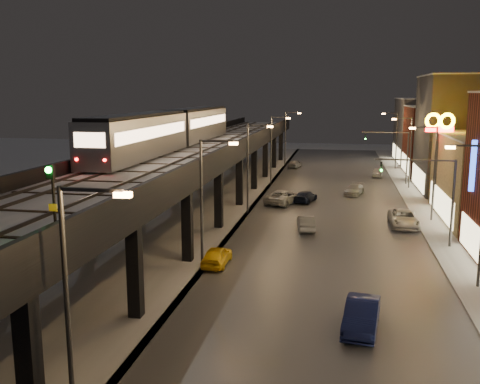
{
  "coord_description": "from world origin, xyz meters",
  "views": [
    {
      "loc": [
        8.32,
        -20.84,
        11.99
      ],
      "look_at": [
        1.32,
        16.21,
        5.0
      ],
      "focal_mm": 40.0,
      "sensor_mm": 36.0,
      "label": 1
    }
  ],
  "objects_px": {
    "car_mid_silver": "(283,197)",
    "car_mid_dark": "(305,197)",
    "subway_train": "(173,129)",
    "car_onc_white": "(354,190)",
    "car_near_white": "(306,223)",
    "car_onc_red": "(377,173)",
    "car_onc_silver": "(362,316)",
    "rail_signal": "(52,187)",
    "car_onc_dark": "(404,219)",
    "car_taxi": "(217,257)",
    "car_far_white": "(295,164)"
  },
  "relations": [
    {
      "from": "car_mid_dark",
      "to": "car_onc_red",
      "type": "xyz_separation_m",
      "value": [
        9.01,
        20.35,
        -0.01
      ]
    },
    {
      "from": "car_mid_dark",
      "to": "car_mid_silver",
      "type": "bearing_deg",
      "value": 44.44
    },
    {
      "from": "car_mid_silver",
      "to": "car_mid_dark",
      "type": "relative_size",
      "value": 1.29
    },
    {
      "from": "rail_signal",
      "to": "car_onc_dark",
      "type": "relative_size",
      "value": 0.52
    },
    {
      "from": "rail_signal",
      "to": "car_onc_white",
      "type": "height_order",
      "value": "rail_signal"
    },
    {
      "from": "subway_train",
      "to": "car_onc_white",
      "type": "xyz_separation_m",
      "value": [
        18.57,
        11.73,
        -7.83
      ]
    },
    {
      "from": "rail_signal",
      "to": "car_near_white",
      "type": "bearing_deg",
      "value": 74.98
    },
    {
      "from": "car_onc_white",
      "to": "car_mid_dark",
      "type": "bearing_deg",
      "value": -120.46
    },
    {
      "from": "rail_signal",
      "to": "car_onc_silver",
      "type": "xyz_separation_m",
      "value": [
        11.76,
        8.62,
        -7.82
      ]
    },
    {
      "from": "rail_signal",
      "to": "car_near_white",
      "type": "height_order",
      "value": "rail_signal"
    },
    {
      "from": "subway_train",
      "to": "car_mid_silver",
      "type": "relative_size",
      "value": 6.7
    },
    {
      "from": "car_far_white",
      "to": "car_onc_white",
      "type": "distance_m",
      "value": 23.71
    },
    {
      "from": "rail_signal",
      "to": "car_taxi",
      "type": "height_order",
      "value": "rail_signal"
    },
    {
      "from": "car_far_white",
      "to": "car_onc_white",
      "type": "xyz_separation_m",
      "value": [
        8.97,
        -21.95,
        -0.03
      ]
    },
    {
      "from": "car_near_white",
      "to": "car_onc_dark",
      "type": "distance_m",
      "value": 9.12
    },
    {
      "from": "car_near_white",
      "to": "car_onc_red",
      "type": "bearing_deg",
      "value": -112.87
    },
    {
      "from": "car_mid_silver",
      "to": "car_onc_red",
      "type": "relative_size",
      "value": 1.55
    },
    {
      "from": "car_onc_white",
      "to": "car_onc_red",
      "type": "distance_m",
      "value": 15.29
    },
    {
      "from": "car_far_white",
      "to": "car_onc_dark",
      "type": "bearing_deg",
      "value": 120.44
    },
    {
      "from": "car_near_white",
      "to": "rail_signal",
      "type": "bearing_deg",
      "value": 66.05
    },
    {
      "from": "subway_train",
      "to": "car_near_white",
      "type": "relative_size",
      "value": 9.4
    },
    {
      "from": "car_taxi",
      "to": "car_onc_white",
      "type": "bearing_deg",
      "value": -108.47
    },
    {
      "from": "car_taxi",
      "to": "car_far_white",
      "type": "xyz_separation_m",
      "value": [
        1.1,
        50.86,
        -0.03
      ]
    },
    {
      "from": "car_mid_dark",
      "to": "subway_train",
      "type": "bearing_deg",
      "value": 39.05
    },
    {
      "from": "subway_train",
      "to": "car_far_white",
      "type": "distance_m",
      "value": 35.88
    },
    {
      "from": "car_taxi",
      "to": "car_onc_silver",
      "type": "xyz_separation_m",
      "value": [
        9.65,
        -8.81,
        0.09
      ]
    },
    {
      "from": "car_mid_dark",
      "to": "car_onc_dark",
      "type": "relative_size",
      "value": 0.81
    },
    {
      "from": "car_mid_silver",
      "to": "car_onc_silver",
      "type": "bearing_deg",
      "value": 120.98
    },
    {
      "from": "car_taxi",
      "to": "car_far_white",
      "type": "height_order",
      "value": "car_taxi"
    },
    {
      "from": "car_onc_silver",
      "to": "car_onc_white",
      "type": "relative_size",
      "value": 1.1
    },
    {
      "from": "subway_train",
      "to": "rail_signal",
      "type": "xyz_separation_m",
      "value": [
        6.4,
        -34.6,
        0.14
      ]
    },
    {
      "from": "rail_signal",
      "to": "car_mid_dark",
      "type": "xyz_separation_m",
      "value": [
        6.75,
        40.85,
        -7.97
      ]
    },
    {
      "from": "car_near_white",
      "to": "car_onc_silver",
      "type": "relative_size",
      "value": 0.85
    },
    {
      "from": "car_near_white",
      "to": "car_onc_dark",
      "type": "relative_size",
      "value": 0.74
    },
    {
      "from": "car_near_white",
      "to": "car_mid_dark",
      "type": "height_order",
      "value": "car_near_white"
    },
    {
      "from": "car_near_white",
      "to": "car_mid_silver",
      "type": "xyz_separation_m",
      "value": [
        -3.2,
        11.04,
        0.12
      ]
    },
    {
      "from": "car_far_white",
      "to": "rail_signal",
      "type": "bearing_deg",
      "value": 98.28
    },
    {
      "from": "car_onc_silver",
      "to": "car_onc_white",
      "type": "bearing_deg",
      "value": 96.19
    },
    {
      "from": "car_far_white",
      "to": "car_taxi",
      "type": "bearing_deg",
      "value": 99.73
    },
    {
      "from": "subway_train",
      "to": "car_near_white",
      "type": "height_order",
      "value": "subway_train"
    },
    {
      "from": "subway_train",
      "to": "rail_signal",
      "type": "relative_size",
      "value": 13.39
    },
    {
      "from": "subway_train",
      "to": "car_onc_white",
      "type": "distance_m",
      "value": 23.32
    },
    {
      "from": "subway_train",
      "to": "car_onc_silver",
      "type": "distance_m",
      "value": 32.62
    },
    {
      "from": "car_far_white",
      "to": "car_onc_silver",
      "type": "height_order",
      "value": "car_onc_silver"
    },
    {
      "from": "car_taxi",
      "to": "car_near_white",
      "type": "distance_m",
      "value": 12.31
    },
    {
      "from": "subway_train",
      "to": "car_near_white",
      "type": "distance_m",
      "value": 17.19
    },
    {
      "from": "rail_signal",
      "to": "car_mid_silver",
      "type": "bearing_deg",
      "value": 83.6
    },
    {
      "from": "car_mid_silver",
      "to": "car_near_white",
      "type": "bearing_deg",
      "value": 123.77
    },
    {
      "from": "car_mid_silver",
      "to": "car_onc_red",
      "type": "height_order",
      "value": "car_mid_silver"
    },
    {
      "from": "car_mid_dark",
      "to": "car_onc_white",
      "type": "xyz_separation_m",
      "value": [
        5.43,
        5.49,
        -0.01
      ]
    }
  ]
}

